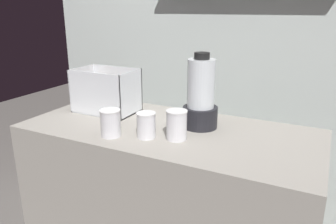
% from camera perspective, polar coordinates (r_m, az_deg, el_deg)
% --- Properties ---
extents(counter, '(1.40, 0.64, 0.90)m').
position_cam_1_polar(counter, '(1.78, 0.00, -16.52)').
color(counter, '#9E998E').
rests_on(counter, ground_plane).
extents(back_wall_unit, '(2.60, 0.24, 2.50)m').
position_cam_1_polar(back_wall_unit, '(2.19, 9.37, 12.65)').
color(back_wall_unit, silver).
rests_on(back_wall_unit, ground_plane).
extents(carrot_display_bin, '(0.33, 0.21, 0.23)m').
position_cam_1_polar(carrot_display_bin, '(1.84, -10.78, 2.36)').
color(carrot_display_bin, white).
rests_on(carrot_display_bin, counter).
extents(blender_pitcher, '(0.17, 0.17, 0.36)m').
position_cam_1_polar(blender_pitcher, '(1.55, 5.69, 2.54)').
color(blender_pitcher, black).
rests_on(blender_pitcher, counter).
extents(juice_cup_beet_far_left, '(0.09, 0.09, 0.12)m').
position_cam_1_polar(juice_cup_beet_far_left, '(1.48, -9.93, -2.09)').
color(juice_cup_beet_far_left, white).
rests_on(juice_cup_beet_far_left, counter).
extents(juice_cup_mango_left, '(0.09, 0.09, 0.11)m').
position_cam_1_polar(juice_cup_mango_left, '(1.44, -3.79, -2.58)').
color(juice_cup_mango_left, white).
rests_on(juice_cup_mango_left, counter).
extents(juice_cup_carrot_middle, '(0.09, 0.09, 0.13)m').
position_cam_1_polar(juice_cup_carrot_middle, '(1.42, 1.51, -2.59)').
color(juice_cup_carrot_middle, white).
rests_on(juice_cup_carrot_middle, counter).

